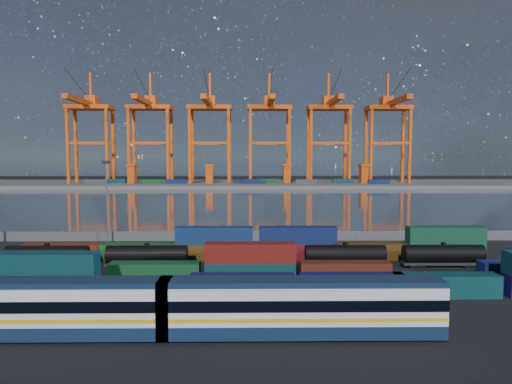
{
  "coord_description": "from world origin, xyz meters",
  "views": [
    {
      "loc": [
        -1.14,
        -65.37,
        17.39
      ],
      "look_at": [
        0.0,
        30.0,
        10.0
      ],
      "focal_mm": 32.0,
      "sensor_mm": 36.0,
      "label": 1
    }
  ],
  "objects": [
    {
      "name": "yard_light_mast",
      "position": [
        -30.0,
        26.0,
        9.3
      ],
      "size": [
        1.6,
        0.4,
        16.6
      ],
      "color": "slate",
      "rests_on": "ground"
    },
    {
      "name": "far_quay",
      "position": [
        0.0,
        210.0,
        1.0
      ],
      "size": [
        700.0,
        70.0,
        2.0
      ],
      "primitive_type": "cube",
      "color": "#514F4C",
      "rests_on": "ground"
    },
    {
      "name": "harbor_water",
      "position": [
        0.0,
        105.0,
        0.01
      ],
      "size": [
        700.0,
        700.0,
        0.0
      ],
      "primitive_type": "plane",
      "color": "#303C46",
      "rests_on": "ground"
    },
    {
      "name": "ground",
      "position": [
        0.0,
        0.0,
        0.0
      ],
      "size": [
        700.0,
        700.0,
        0.0
      ],
      "primitive_type": "plane",
      "color": "black",
      "rests_on": "ground"
    },
    {
      "name": "quay_containers",
      "position": [
        -11.0,
        195.46,
        3.3
      ],
      "size": [
        172.58,
        10.99,
        2.6
      ],
      "color": "navy",
      "rests_on": "far_quay"
    },
    {
      "name": "container_row_mid",
      "position": [
        -1.41,
        -2.8,
        1.63
      ],
      "size": [
        141.57,
        2.55,
        5.44
      ],
      "color": "#424648",
      "rests_on": "ground"
    },
    {
      "name": "waterfront_fence",
      "position": [
        -0.0,
        28.0,
        1.0
      ],
      "size": [
        160.12,
        0.12,
        2.2
      ],
      "color": "#595B5E",
      "rests_on": "ground"
    },
    {
      "name": "tanker_string",
      "position": [
        -17.31,
        4.97,
        1.99
      ],
      "size": [
        105.93,
        2.78,
        3.98
      ],
      "color": "black",
      "rests_on": "ground"
    },
    {
      "name": "container_row_north",
      "position": [
        3.63,
        10.72,
        2.17
      ],
      "size": [
        142.14,
        2.63,
        5.61
      ],
      "color": "navy",
      "rests_on": "ground"
    },
    {
      "name": "container_row_south",
      "position": [
        16.42,
        -9.93,
        2.28
      ],
      "size": [
        128.14,
        2.65,
        5.64
      ],
      "color": "#444749",
      "rests_on": "ground"
    },
    {
      "name": "gantry_cranes",
      "position": [
        -7.5,
        203.24,
        40.73
      ],
      "size": [
        200.56,
        49.07,
        66.45
      ],
      "color": "#E04E0F",
      "rests_on": "ground"
    },
    {
      "name": "straddle_carriers",
      "position": [
        -2.5,
        200.0,
        7.82
      ],
      "size": [
        140.0,
        7.0,
        11.1
      ],
      "color": "#E04E0F",
      "rests_on": "far_quay"
    },
    {
      "name": "passenger_train",
      "position": [
        -22.33,
        -22.74,
        2.9
      ],
      "size": [
        79.21,
        3.36,
        5.76
      ],
      "color": "silver",
      "rests_on": "ground"
    },
    {
      "name": "distant_mountains",
      "position": [
        63.02,
        1600.0,
        220.29
      ],
      "size": [
        2470.0,
        1100.0,
        520.0
      ],
      "color": "#1E2630",
      "rests_on": "ground"
    }
  ]
}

